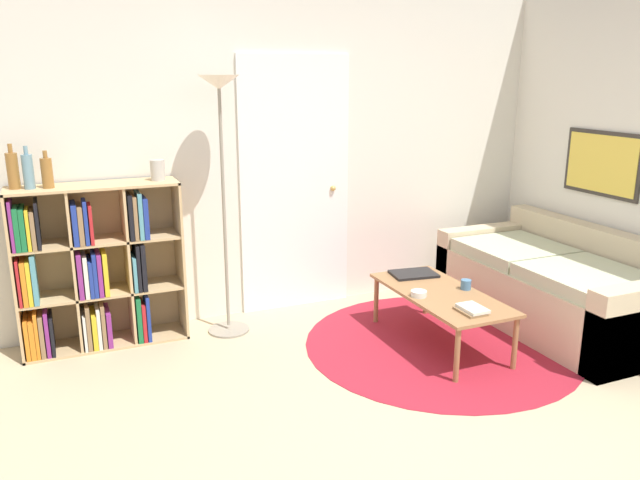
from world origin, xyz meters
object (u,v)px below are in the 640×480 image
at_px(bookshelf, 92,271).
at_px(bottle_left, 13,170).
at_px(bottle_middle, 28,171).
at_px(bottle_right, 47,172).
at_px(couch, 559,287).
at_px(laptop, 414,274).
at_px(vase_on_shelf, 158,170).
at_px(floor_lamp, 221,130).
at_px(coffee_table, 441,297).
at_px(cup, 466,285).
at_px(bowl, 419,294).

height_order(bookshelf, bottle_left, bottle_left).
distance_m(bookshelf, bottle_middle, 0.79).
bearing_deg(bottle_right, bookshelf, 6.02).
height_order(couch, laptop, couch).
bearing_deg(bottle_left, laptop, -11.95).
bearing_deg(bookshelf, bottle_right, -173.98).
xyz_separation_m(bookshelf, couch, (3.34, -0.97, -0.27)).
bearing_deg(vase_on_shelf, couch, -18.80).
relative_size(bookshelf, floor_lamp, 0.62).
bearing_deg(coffee_table, cup, -4.06).
bearing_deg(coffee_table, bottle_middle, 159.89).
bearing_deg(couch, cup, -179.83).
height_order(coffee_table, laptop, laptop).
bearing_deg(laptop, cup, -67.97).
distance_m(laptop, bowl, 0.47).
distance_m(bowl, bottle_left, 2.81).
relative_size(bowl, vase_on_shelf, 0.76).
xyz_separation_m(coffee_table, bottle_middle, (-2.58, 0.95, 0.92)).
height_order(bookshelf, vase_on_shelf, vase_on_shelf).
bearing_deg(bottle_right, bowl, -22.44).
bearing_deg(bottle_left, bottle_middle, -23.01).
bearing_deg(bottle_middle, cup, -19.04).
height_order(couch, bottle_middle, bottle_middle).
height_order(bottle_middle, vase_on_shelf, bottle_middle).
height_order(coffee_table, bottle_middle, bottle_middle).
height_order(couch, vase_on_shelf, vase_on_shelf).
xyz_separation_m(laptop, bottle_right, (-2.50, 0.52, 0.86)).
relative_size(floor_lamp, cup, 25.62).
xyz_separation_m(bookshelf, bowl, (2.07, -0.96, -0.14)).
bearing_deg(bowl, floor_lamp, 143.94).
xyz_separation_m(couch, bottle_right, (-3.55, 0.95, 0.98)).
height_order(laptop, bowl, bowl).
distance_m(laptop, bottle_right, 2.69).
xyz_separation_m(coffee_table, vase_on_shelf, (-1.76, 0.96, 0.88)).
xyz_separation_m(coffee_table, bowl, (-0.19, -0.01, 0.06)).
distance_m(coffee_table, bottle_middle, 2.90).
bearing_deg(cup, coffee_table, 175.94).
bearing_deg(laptop, bookshelf, 166.60).
bearing_deg(floor_lamp, vase_on_shelf, 162.85).
relative_size(floor_lamp, bottle_middle, 6.72).
xyz_separation_m(coffee_table, bottle_left, (-2.67, 0.98, 0.93)).
distance_m(coffee_table, bottle_right, 2.79).
bearing_deg(bottle_middle, bookshelf, 2.00).
bearing_deg(vase_on_shelf, bowl, -31.53).
xyz_separation_m(laptop, bottle_left, (-2.70, 0.57, 0.88)).
bearing_deg(laptop, bottle_middle, 168.45).
height_order(couch, cup, couch).
bearing_deg(bottle_middle, coffee_table, -20.11).
height_order(bottle_right, vase_on_shelf, bottle_right).
bearing_deg(bottle_right, floor_lamp, -5.55).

